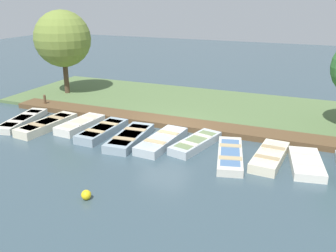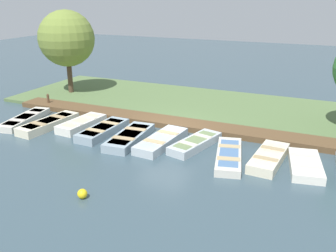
{
  "view_description": "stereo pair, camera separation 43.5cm",
  "coord_description": "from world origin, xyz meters",
  "views": [
    {
      "loc": [
        16.19,
        7.0,
        6.57
      ],
      "look_at": [
        0.69,
        0.49,
        0.65
      ],
      "focal_mm": 40.0,
      "sensor_mm": 36.0,
      "label": 1
    },
    {
      "loc": [
        16.02,
        7.4,
        6.57
      ],
      "look_at": [
        0.69,
        0.49,
        0.65
      ],
      "focal_mm": 40.0,
      "sensor_mm": 36.0,
      "label": 2
    }
  ],
  "objects": [
    {
      "name": "rowboat_6",
      "position": [
        1.15,
        2.05,
        0.19
      ],
      "size": [
        3.23,
        1.67,
        0.39
      ],
      "rotation": [
        0.0,
        0.0,
        -0.24
      ],
      "color": "#B2BCC1",
      "rests_on": "ground_plane"
    },
    {
      "name": "rowboat_5",
      "position": [
        1.51,
        0.53,
        0.2
      ],
      "size": [
        3.45,
        1.35,
        0.41
      ],
      "rotation": [
        0.0,
        0.0,
        -0.07
      ],
      "color": "#B2BCC1",
      "rests_on": "ground_plane"
    },
    {
      "name": "rowboat_2",
      "position": [
        1.1,
        -4.26,
        0.22
      ],
      "size": [
        2.93,
        1.29,
        0.44
      ],
      "rotation": [
        0.0,
        0.0,
        -0.08
      ],
      "color": "silver",
      "rests_on": "ground_plane"
    },
    {
      "name": "mooring_post_near",
      "position": [
        -1.16,
        -8.42,
        0.43
      ],
      "size": [
        0.15,
        0.15,
        0.85
      ],
      "color": "brown",
      "rests_on": "ground_plane"
    },
    {
      "name": "rowboat_9",
      "position": [
        1.46,
        6.83,
        0.18
      ],
      "size": [
        2.91,
        1.66,
        0.36
      ],
      "rotation": [
        0.0,
        0.0,
        0.18
      ],
      "color": "silver",
      "rests_on": "ground_plane"
    },
    {
      "name": "rowboat_7",
      "position": [
        1.82,
        3.81,
        0.17
      ],
      "size": [
        3.67,
        1.83,
        0.35
      ],
      "rotation": [
        0.0,
        0.0,
        0.24
      ],
      "color": "beige",
      "rests_on": "ground_plane"
    },
    {
      "name": "park_tree_far_left",
      "position": [
        -4.2,
        -9.08,
        3.82
      ],
      "size": [
        3.69,
        3.69,
        5.68
      ],
      "color": "#4C3828",
      "rests_on": "ground_plane"
    },
    {
      "name": "shore_bank",
      "position": [
        -5.0,
        0.0,
        0.1
      ],
      "size": [
        8.0,
        24.0,
        0.19
      ],
      "color": "#567042",
      "rests_on": "ground_plane"
    },
    {
      "name": "buoy",
      "position": [
        6.98,
        0.12,
        0.17
      ],
      "size": [
        0.34,
        0.34,
        0.34
      ],
      "color": "yellow",
      "rests_on": "ground_plane"
    },
    {
      "name": "rowboat_1",
      "position": [
        1.8,
        -5.84,
        0.22
      ],
      "size": [
        3.6,
        1.35,
        0.44
      ],
      "rotation": [
        0.0,
        0.0,
        -0.1
      ],
      "color": "beige",
      "rests_on": "ground_plane"
    },
    {
      "name": "dock_walkway",
      "position": [
        -1.21,
        0.0,
        0.14
      ],
      "size": [
        1.4,
        19.87,
        0.29
      ],
      "color": "brown",
      "rests_on": "ground_plane"
    },
    {
      "name": "rowboat_0",
      "position": [
        1.65,
        -7.61,
        0.18
      ],
      "size": [
        3.7,
        1.58,
        0.36
      ],
      "rotation": [
        0.0,
        0.0,
        0.18
      ],
      "color": "beige",
      "rests_on": "ground_plane"
    },
    {
      "name": "rowboat_8",
      "position": [
        1.42,
        5.39,
        0.21
      ],
      "size": [
        3.14,
        1.28,
        0.42
      ],
      "rotation": [
        0.0,
        0.0,
        -0.07
      ],
      "color": "beige",
      "rests_on": "ground_plane"
    },
    {
      "name": "rowboat_4",
      "position": [
        1.73,
        -1.03,
        0.2
      ],
      "size": [
        3.53,
        1.42,
        0.41
      ],
      "rotation": [
        0.0,
        0.0,
        0.08
      ],
      "color": "#8C9EA8",
      "rests_on": "ground_plane"
    },
    {
      "name": "ground_plane",
      "position": [
        0.0,
        0.0,
        0.0
      ],
      "size": [
        80.0,
        80.0,
        0.0
      ],
      "primitive_type": "plane",
      "color": "#384C56"
    },
    {
      "name": "rowboat_3",
      "position": [
        1.46,
        -2.71,
        0.21
      ],
      "size": [
        3.25,
        1.18,
        0.43
      ],
      "rotation": [
        0.0,
        0.0,
        -0.03
      ],
      "color": "#8C9EA8",
      "rests_on": "ground_plane"
    }
  ]
}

